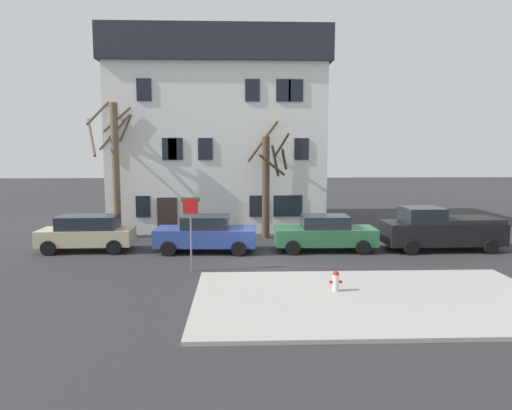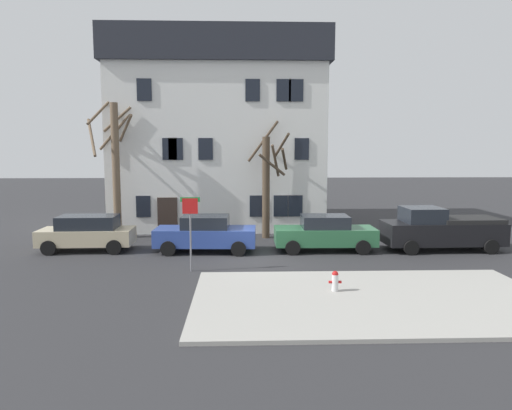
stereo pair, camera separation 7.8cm
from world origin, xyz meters
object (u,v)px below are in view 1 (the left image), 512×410
car_beige_wagon (87,233)px  car_blue_sedan (206,234)px  tree_bare_mid (268,181)px  pickup_truck_black (441,229)px  street_sign_pole (191,220)px  bicycle_leaning (193,234)px  tree_bare_near (115,164)px  fire_hydrant (336,281)px  building_main (219,132)px  car_green_sedan (325,233)px

car_beige_wagon → car_blue_sedan: bearing=-3.6°
tree_bare_mid → pickup_truck_black: size_ratio=1.14×
street_sign_pole → bicycle_leaning: bearing=94.9°
tree_bare_near → tree_bare_mid: tree_bare_near is taller
car_beige_wagon → fire_hydrant: size_ratio=6.38×
bicycle_leaning → fire_hydrant: bearing=-59.3°
building_main → fire_hydrant: 17.02m
car_beige_wagon → building_main: bearing=55.1°
tree_bare_mid → car_beige_wagon: 9.48m
tree_bare_mid → car_blue_sedan: bearing=-132.0°
pickup_truck_black → bicycle_leaning: pickup_truck_black is taller
car_blue_sedan → street_sign_pole: bearing=-95.2°
car_beige_wagon → street_sign_pole: bearing=-36.5°
car_beige_wagon → street_sign_pole: street_sign_pole is taller
building_main → car_blue_sedan: size_ratio=2.73×
tree_bare_near → fire_hydrant: bearing=-46.8°
car_blue_sedan → tree_bare_near: bearing=143.6°
tree_bare_near → bicycle_leaning: 5.68m
tree_bare_mid → car_green_sedan: 4.81m
tree_bare_near → fire_hydrant: (9.82, -10.45, -3.55)m
bicycle_leaning → street_sign_pole: bearing=-85.1°
building_main → car_beige_wagon: bearing=-124.9°
car_green_sedan → tree_bare_mid: bearing=126.0°
building_main → pickup_truck_black: bearing=-39.1°
fire_hydrant → bicycle_leaning: 10.96m
car_beige_wagon → street_sign_pole: size_ratio=1.48×
building_main → fire_hydrant: (4.42, -15.52, -5.40)m
car_blue_sedan → street_sign_pole: (-0.32, -3.54, 1.19)m
pickup_truck_black → car_beige_wagon: bearing=178.8°
building_main → car_blue_sedan: 10.14m
tree_bare_near → car_beige_wagon: size_ratio=1.78×
building_main → pickup_truck_black: size_ratio=2.33×
tree_bare_near → car_beige_wagon: (-0.51, -3.39, -3.14)m
car_blue_sedan → fire_hydrant: (4.74, -6.71, -0.39)m
tree_bare_mid → car_beige_wagon: tree_bare_mid is taller
car_blue_sedan → pickup_truck_black: (11.16, 0.01, 0.14)m
street_sign_pole → fire_hydrant: bearing=-32.0°
tree_bare_mid → fire_hydrant: bearing=-80.9°
pickup_truck_black → car_blue_sedan: bearing=-180.0°
fire_hydrant → bicycle_leaning: bicycle_leaning is taller
car_blue_sedan → fire_hydrant: car_blue_sedan is taller
building_main → fire_hydrant: bearing=-74.1°
street_sign_pole → car_blue_sedan: bearing=84.8°
car_beige_wagon → car_green_sedan: car_green_sedan is taller
car_beige_wagon → pickup_truck_black: 16.75m
car_beige_wagon → car_green_sedan: bearing=-1.8°
tree_bare_mid → car_blue_sedan: 5.15m
car_blue_sedan → pickup_truck_black: pickup_truck_black is taller
car_beige_wagon → tree_bare_near: bearing=81.5°
bicycle_leaning → pickup_truck_black: bearing=-12.7°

